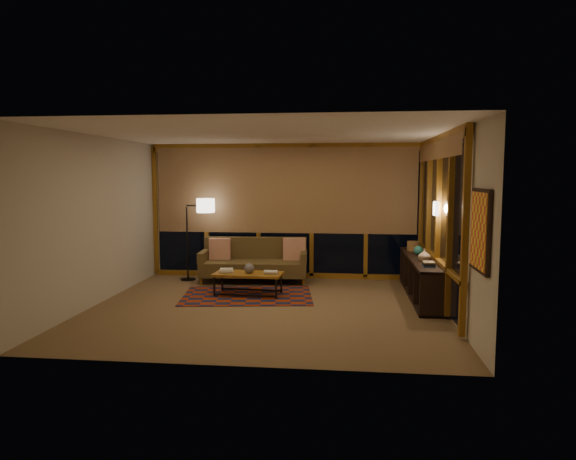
# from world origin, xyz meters

# --- Properties ---
(floor) EXTENTS (5.50, 5.00, 0.01)m
(floor) POSITION_xyz_m (0.00, 0.00, 0.00)
(floor) COLOR olive
(floor) RESTS_ON ground
(ceiling) EXTENTS (5.50, 5.00, 0.01)m
(ceiling) POSITION_xyz_m (0.00, 0.00, 2.70)
(ceiling) COLOR white
(ceiling) RESTS_ON walls
(walls) EXTENTS (5.51, 5.01, 2.70)m
(walls) POSITION_xyz_m (0.00, 0.00, 1.35)
(walls) COLOR beige
(walls) RESTS_ON floor
(window_wall_back) EXTENTS (5.30, 0.16, 2.60)m
(window_wall_back) POSITION_xyz_m (0.00, 2.43, 1.35)
(window_wall_back) COLOR #9D6C1E
(window_wall_back) RESTS_ON walls
(window_wall_right) EXTENTS (0.16, 3.70, 2.60)m
(window_wall_right) POSITION_xyz_m (2.68, 0.60, 1.35)
(window_wall_right) COLOR #9D6C1E
(window_wall_right) RESTS_ON walls
(wall_art) EXTENTS (0.06, 0.74, 0.94)m
(wall_art) POSITION_xyz_m (2.71, -1.85, 1.45)
(wall_art) COLOR red
(wall_art) RESTS_ON walls
(wall_sconce) EXTENTS (0.12, 0.18, 0.22)m
(wall_sconce) POSITION_xyz_m (2.62, 0.45, 1.55)
(wall_sconce) COLOR white
(wall_sconce) RESTS_ON walls
(sofa) EXTENTS (2.09, 0.96, 0.83)m
(sofa) POSITION_xyz_m (-0.55, 1.91, 0.42)
(sofa) COLOR brown
(sofa) RESTS_ON floor
(pillow_left) EXTENTS (0.42, 0.16, 0.42)m
(pillow_left) POSITION_xyz_m (-1.24, 1.98, 0.63)
(pillow_left) COLOR #D14218
(pillow_left) RESTS_ON sofa
(pillow_right) EXTENTS (0.45, 0.19, 0.44)m
(pillow_right) POSITION_xyz_m (0.22, 2.11, 0.64)
(pillow_right) COLOR #D14218
(pillow_right) RESTS_ON sofa
(area_rug) EXTENTS (2.37, 1.74, 0.01)m
(area_rug) POSITION_xyz_m (-0.46, 0.75, 0.01)
(area_rug) COLOR maroon
(area_rug) RESTS_ON floor
(coffee_table) EXTENTS (1.21, 0.62, 0.39)m
(coffee_table) POSITION_xyz_m (-0.45, 0.80, 0.20)
(coffee_table) COLOR #9D6C1E
(coffee_table) RESTS_ON floor
(book_stack_a) EXTENTS (0.30, 0.26, 0.08)m
(book_stack_a) POSITION_xyz_m (-0.83, 0.79, 0.43)
(book_stack_a) COLOR silver
(book_stack_a) RESTS_ON coffee_table
(book_stack_b) EXTENTS (0.25, 0.20, 0.05)m
(book_stack_b) POSITION_xyz_m (-0.05, 0.79, 0.42)
(book_stack_b) COLOR silver
(book_stack_b) RESTS_ON coffee_table
(ceramic_pot) EXTENTS (0.22, 0.22, 0.17)m
(ceramic_pot) POSITION_xyz_m (-0.43, 0.79, 0.48)
(ceramic_pot) COLOR #2D2C32
(ceramic_pot) RESTS_ON coffee_table
(floor_lamp) EXTENTS (0.58, 0.41, 1.63)m
(floor_lamp) POSITION_xyz_m (-1.89, 1.96, 0.81)
(floor_lamp) COLOR black
(floor_lamp) RESTS_ON floor
(bookshelf) EXTENTS (0.40, 2.71, 0.68)m
(bookshelf) POSITION_xyz_m (2.49, 1.00, 0.34)
(bookshelf) COLOR #30211B
(bookshelf) RESTS_ON floor
(basket) EXTENTS (0.24, 0.24, 0.18)m
(basket) POSITION_xyz_m (2.47, 1.82, 0.76)
(basket) COLOR brown
(basket) RESTS_ON bookshelf
(teal_bowl) EXTENTS (0.20, 0.20, 0.16)m
(teal_bowl) POSITION_xyz_m (2.49, 1.33, 0.76)
(teal_bowl) COLOR #287F77
(teal_bowl) RESTS_ON bookshelf
(vase) EXTENTS (0.20, 0.20, 0.20)m
(vase) POSITION_xyz_m (2.49, 0.63, 0.78)
(vase) COLOR tan
(vase) RESTS_ON bookshelf
(shelf_book_stack) EXTENTS (0.23, 0.29, 0.08)m
(shelf_book_stack) POSITION_xyz_m (2.49, 0.18, 0.72)
(shelf_book_stack) COLOR silver
(shelf_book_stack) RESTS_ON bookshelf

